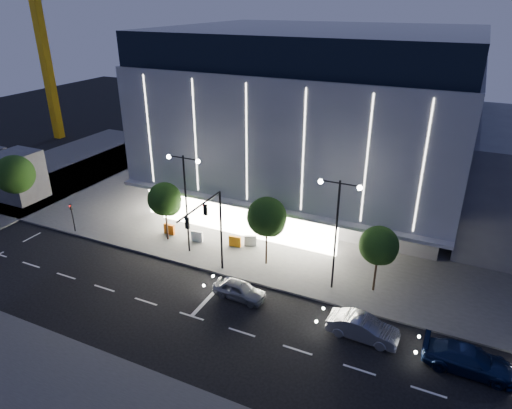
{
  "coord_description": "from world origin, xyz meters",
  "views": [
    {
      "loc": [
        17.3,
        -23.19,
        20.57
      ],
      "look_at": [
        2.65,
        7.84,
        5.0
      ],
      "focal_mm": 32.0,
      "sensor_mm": 36.0,
      "label": 1
    }
  ],
  "objects_px": {
    "street_lamp_west": "(185,190)",
    "ped_signal_far": "(72,215)",
    "car_third": "(469,360)",
    "tree_mid": "(267,219)",
    "car_second": "(363,328)",
    "barrier_d": "(251,241)",
    "street_lamp_east": "(337,220)",
    "traffic_mast": "(211,222)",
    "car_lead": "(239,290)",
    "tree_right": "(379,247)",
    "barrier_c": "(235,241)",
    "barrier_b": "(197,236)",
    "barrier_a": "(169,229)",
    "tree_left": "(165,201)"
  },
  "relations": [
    {
      "from": "barrier_a",
      "to": "barrier_c",
      "type": "distance_m",
      "value": 6.73
    },
    {
      "from": "ped_signal_far",
      "to": "tree_right",
      "type": "distance_m",
      "value": 28.21
    },
    {
      "from": "barrier_b",
      "to": "car_lead",
      "type": "bearing_deg",
      "value": -45.94
    },
    {
      "from": "ped_signal_far",
      "to": "tree_mid",
      "type": "xyz_separation_m",
      "value": [
        19.03,
        2.52,
        2.45
      ]
    },
    {
      "from": "traffic_mast",
      "to": "tree_mid",
      "type": "relative_size",
      "value": 1.15
    },
    {
      "from": "ped_signal_far",
      "to": "car_second",
      "type": "xyz_separation_m",
      "value": [
        28.45,
        -3.02,
        -1.11
      ]
    },
    {
      "from": "traffic_mast",
      "to": "tree_right",
      "type": "height_order",
      "value": "traffic_mast"
    },
    {
      "from": "car_lead",
      "to": "barrier_b",
      "type": "bearing_deg",
      "value": 53.26
    },
    {
      "from": "street_lamp_west",
      "to": "barrier_c",
      "type": "relative_size",
      "value": 8.18
    },
    {
      "from": "street_lamp_west",
      "to": "ped_signal_far",
      "type": "relative_size",
      "value": 3.0
    },
    {
      "from": "car_lead",
      "to": "barrier_b",
      "type": "relative_size",
      "value": 3.71
    },
    {
      "from": "barrier_c",
      "to": "barrier_d",
      "type": "distance_m",
      "value": 1.41
    },
    {
      "from": "street_lamp_east",
      "to": "tree_mid",
      "type": "relative_size",
      "value": 1.46
    },
    {
      "from": "tree_mid",
      "to": "barrier_b",
      "type": "bearing_deg",
      "value": 173.83
    },
    {
      "from": "barrier_b",
      "to": "barrier_d",
      "type": "distance_m",
      "value": 4.99
    },
    {
      "from": "street_lamp_west",
      "to": "car_third",
      "type": "xyz_separation_m",
      "value": [
        22.86,
        -4.69,
        -5.18
      ]
    },
    {
      "from": "street_lamp_east",
      "to": "barrier_d",
      "type": "xyz_separation_m",
      "value": [
        -8.51,
        3.15,
        -5.31
      ]
    },
    {
      "from": "car_second",
      "to": "car_third",
      "type": "relative_size",
      "value": 0.88
    },
    {
      "from": "street_lamp_west",
      "to": "ped_signal_far",
      "type": "xyz_separation_m",
      "value": [
        -12.0,
        -1.5,
        -4.07
      ]
    },
    {
      "from": "car_third",
      "to": "tree_right",
      "type": "bearing_deg",
      "value": 50.08
    },
    {
      "from": "street_lamp_west",
      "to": "barrier_d",
      "type": "height_order",
      "value": "street_lamp_west"
    },
    {
      "from": "car_third",
      "to": "barrier_a",
      "type": "xyz_separation_m",
      "value": [
        -26.31,
        6.57,
        -0.12
      ]
    },
    {
      "from": "tree_mid",
      "to": "barrier_b",
      "type": "relative_size",
      "value": 5.59
    },
    {
      "from": "street_lamp_west",
      "to": "tree_left",
      "type": "distance_m",
      "value": 3.69
    },
    {
      "from": "car_second",
      "to": "barrier_c",
      "type": "distance_m",
      "value": 14.91
    },
    {
      "from": "traffic_mast",
      "to": "ped_signal_far",
      "type": "distance_m",
      "value": 16.35
    },
    {
      "from": "tree_mid",
      "to": "car_third",
      "type": "distance_m",
      "value": 17.21
    },
    {
      "from": "car_third",
      "to": "barrier_c",
      "type": "xyz_separation_m",
      "value": [
        -19.59,
        7.13,
        -0.12
      ]
    },
    {
      "from": "tree_right",
      "to": "barrier_c",
      "type": "xyz_separation_m",
      "value": [
        -12.76,
        1.42,
        -3.23
      ]
    },
    {
      "from": "barrier_a",
      "to": "car_second",
      "type": "bearing_deg",
      "value": -18.16
    },
    {
      "from": "traffic_mast",
      "to": "car_third",
      "type": "bearing_deg",
      "value": -6.13
    },
    {
      "from": "car_lead",
      "to": "street_lamp_east",
      "type": "bearing_deg",
      "value": -53.46
    },
    {
      "from": "tree_left",
      "to": "car_third",
      "type": "height_order",
      "value": "tree_left"
    },
    {
      "from": "ped_signal_far",
      "to": "car_second",
      "type": "height_order",
      "value": "ped_signal_far"
    },
    {
      "from": "tree_right",
      "to": "barrier_d",
      "type": "xyz_separation_m",
      "value": [
        -11.54,
        2.13,
        -3.23
      ]
    },
    {
      "from": "traffic_mast",
      "to": "street_lamp_west",
      "type": "xyz_separation_m",
      "value": [
        -4.0,
        2.66,
        0.93
      ]
    },
    {
      "from": "tree_mid",
      "to": "tree_right",
      "type": "relative_size",
      "value": 1.12
    },
    {
      "from": "barrier_c",
      "to": "tree_right",
      "type": "bearing_deg",
      "value": -13.5
    },
    {
      "from": "car_third",
      "to": "barrier_b",
      "type": "height_order",
      "value": "car_third"
    },
    {
      "from": "car_third",
      "to": "tree_mid",
      "type": "bearing_deg",
      "value": 70.11
    },
    {
      "from": "barrier_c",
      "to": "barrier_d",
      "type": "xyz_separation_m",
      "value": [
        1.22,
        0.7,
        0.0
      ]
    },
    {
      "from": "car_lead",
      "to": "car_second",
      "type": "relative_size",
      "value": 0.87
    },
    {
      "from": "car_third",
      "to": "barrier_b",
      "type": "distance_m",
      "value": 24.08
    },
    {
      "from": "barrier_a",
      "to": "street_lamp_east",
      "type": "bearing_deg",
      "value": -6.86
    },
    {
      "from": "tree_mid",
      "to": "barrier_a",
      "type": "distance_m",
      "value": 11.13
    },
    {
      "from": "street_lamp_west",
      "to": "car_third",
      "type": "distance_m",
      "value": 23.91
    },
    {
      "from": "street_lamp_east",
      "to": "car_third",
      "type": "distance_m",
      "value": 12.09
    },
    {
      "from": "tree_mid",
      "to": "barrier_c",
      "type": "bearing_deg",
      "value": 159.28
    },
    {
      "from": "car_second",
      "to": "barrier_d",
      "type": "height_order",
      "value": "car_second"
    },
    {
      "from": "tree_mid",
      "to": "barrier_c",
      "type": "height_order",
      "value": "tree_mid"
    }
  ]
}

